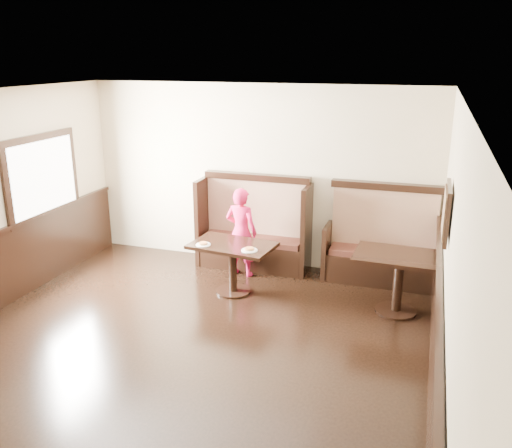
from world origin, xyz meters
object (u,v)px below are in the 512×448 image
at_px(table_neighbor, 399,270).
at_px(table_main, 233,255).
at_px(booth_neighbor, 381,250).
at_px(child, 241,232).
at_px(booth_main, 254,234).

bearing_deg(table_neighbor, table_main, -175.94).
distance_m(booth_neighbor, table_main, 2.19).
bearing_deg(table_main, booth_neighbor, 35.91).
relative_size(table_neighbor, child, 0.86).
bearing_deg(booth_neighbor, child, -168.32).
height_order(booth_main, table_neighbor, booth_main).
xyz_separation_m(table_main, child, (-0.10, 0.64, 0.12)).
relative_size(booth_neighbor, child, 1.22).
bearing_deg(child, table_neighbor, 172.64).
xyz_separation_m(table_neighbor, child, (-2.33, 0.57, 0.08)).
height_order(booth_main, child, booth_main).
relative_size(booth_main, child, 1.29).
bearing_deg(table_neighbor, booth_main, 158.53).
bearing_deg(booth_neighbor, booth_main, 179.95).
xyz_separation_m(booth_main, booth_neighbor, (1.95, -0.00, -0.05)).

